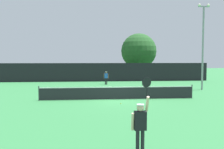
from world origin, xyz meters
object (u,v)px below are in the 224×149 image
player_receiving (106,77)px  large_tree (139,51)px  parked_car_near (87,73)px  light_pole (203,41)px  player_serving (140,121)px  tennis_ball (121,103)px

player_receiving → large_tree: 11.73m
large_tree → player_receiving: bearing=-121.3°
large_tree → parked_car_near: bearing=177.5°
light_pole → large_tree: light_pole is taller
player_serving → tennis_ball: bearing=87.0°
large_tree → parked_car_near: 9.06m
parked_car_near → light_pole: bearing=-46.4°
player_serving → light_pole: (9.40, 15.42, 3.70)m
large_tree → parked_car_near: (-8.33, 0.36, -3.54)m
player_receiving → tennis_ball: player_receiving is taller
light_pole → large_tree: size_ratio=1.18×
tennis_ball → parked_car_near: parked_car_near is taller
player_receiving → large_tree: size_ratio=0.22×
player_serving → parked_car_near: bearing=94.2°
tennis_ball → large_tree: (5.61, 22.02, 4.28)m
player_serving → parked_car_near: size_ratio=0.56×
player_serving → player_receiving: 21.08m
player_receiving → parked_car_near: bearing=-76.0°
tennis_ball → parked_car_near: 22.56m
player_serving → tennis_ball: 8.72m
light_pole → player_receiving: bearing=148.4°
player_receiving → large_tree: large_tree is taller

